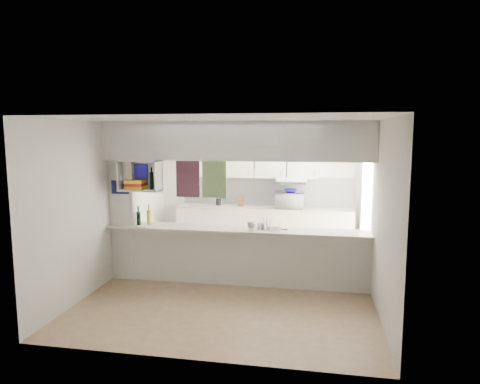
% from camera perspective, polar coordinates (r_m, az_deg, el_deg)
% --- Properties ---
extents(floor, '(4.80, 4.80, 0.00)m').
position_cam_1_polar(floor, '(7.08, -0.55, -12.15)').
color(floor, '#8E6E52').
rests_on(floor, ground).
extents(ceiling, '(4.80, 4.80, 0.00)m').
position_cam_1_polar(ceiling, '(6.67, -0.58, 9.39)').
color(ceiling, white).
rests_on(ceiling, wall_back).
extents(wall_back, '(4.20, 0.00, 4.20)m').
position_cam_1_polar(wall_back, '(9.10, 2.25, 0.69)').
color(wall_back, silver).
rests_on(wall_back, floor).
extents(wall_left, '(0.00, 4.80, 4.80)m').
position_cam_1_polar(wall_left, '(7.43, -16.69, -1.18)').
color(wall_left, silver).
rests_on(wall_left, floor).
extents(wall_right, '(0.00, 4.80, 4.80)m').
position_cam_1_polar(wall_right, '(6.69, 17.41, -2.14)').
color(wall_right, silver).
rests_on(wall_right, floor).
extents(servery_partition, '(4.20, 0.50, 2.60)m').
position_cam_1_polar(servery_partition, '(6.74, -2.01, 1.35)').
color(servery_partition, silver).
rests_on(servery_partition, floor).
extents(cubby_shelf, '(0.65, 0.35, 0.50)m').
position_cam_1_polar(cubby_shelf, '(7.10, -13.20, 1.89)').
color(cubby_shelf, white).
rests_on(cubby_shelf, bulkhead).
extents(kitchen_run, '(3.60, 0.63, 2.24)m').
position_cam_1_polar(kitchen_run, '(8.89, 3.02, -2.57)').
color(kitchen_run, beige).
rests_on(kitchen_run, floor).
extents(microwave, '(0.60, 0.42, 0.32)m').
position_cam_1_polar(microwave, '(8.72, 6.60, -1.11)').
color(microwave, white).
rests_on(microwave, bench_top).
extents(bowl, '(0.28, 0.28, 0.07)m').
position_cam_1_polar(bowl, '(8.67, 6.78, 0.14)').
color(bowl, '#130D99').
rests_on(bowl, microwave).
extents(dish_rack, '(0.40, 0.31, 0.20)m').
position_cam_1_polar(dish_rack, '(6.74, 3.90, -4.34)').
color(dish_rack, silver).
rests_on(dish_rack, breakfast_bar).
extents(cup, '(0.15, 0.15, 0.10)m').
position_cam_1_polar(cup, '(6.74, 1.48, -4.45)').
color(cup, white).
rests_on(cup, dish_rack).
extents(wine_bottles, '(0.22, 0.15, 0.34)m').
position_cam_1_polar(wine_bottles, '(7.25, -12.69, -3.32)').
color(wine_bottles, black).
rests_on(wine_bottles, breakfast_bar).
extents(plastic_tubs, '(0.49, 0.17, 0.07)m').
position_cam_1_polar(plastic_tubs, '(6.85, 3.10, -4.54)').
color(plastic_tubs, silver).
rests_on(plastic_tubs, breakfast_bar).
extents(utensil_jar, '(0.11, 0.11, 0.15)m').
position_cam_1_polar(utensil_jar, '(9.04, -2.88, -1.31)').
color(utensil_jar, black).
rests_on(utensil_jar, bench_top).
extents(knife_block, '(0.12, 0.10, 0.21)m').
position_cam_1_polar(knife_block, '(8.97, 0.12, -1.19)').
color(knife_block, '#56361D').
rests_on(knife_block, bench_top).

